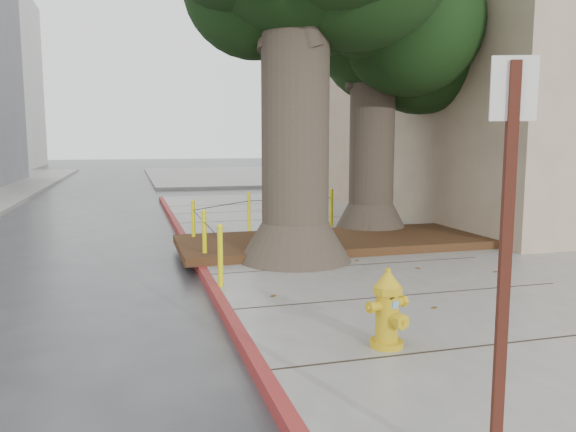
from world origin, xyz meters
name	(u,v)px	position (x,y,z in m)	size (l,w,h in m)	color
ground	(371,309)	(0.00, 0.00, 0.00)	(140.00, 140.00, 0.00)	#28282B
sidewalk_far	(270,175)	(6.00, 30.00, 0.07)	(16.00, 20.00, 0.15)	slate
curb_red	(203,272)	(-2.00, 2.50, 0.07)	(0.14, 26.00, 0.16)	maroon
planter_bed	(334,241)	(0.90, 3.90, 0.23)	(6.40, 2.60, 0.16)	black
building_corner	(553,56)	(10.00, 8.50, 5.00)	(12.00, 13.00, 10.00)	tan
building_side_white	(434,107)	(16.00, 26.00, 4.50)	(10.00, 10.00, 9.00)	silver
building_side_grey	(464,93)	(22.00, 32.00, 6.00)	(12.00, 14.00, 12.00)	slate
tree_far	(386,22)	(2.64, 5.32, 5.02)	(4.50, 3.80, 7.17)	#4C3F33
bollard_ring	(246,221)	(-0.87, 4.38, 0.66)	(3.79, 5.39, 0.95)	#D9D00C
fire_hydrant	(388,309)	(-0.61, -1.74, 0.56)	(0.45, 0.44, 0.84)	gold
signpost	(505,255)	(-1.04, -4.15, 1.63)	(0.25, 0.11, 2.62)	#471911
car_silver	(324,176)	(5.64, 17.91, 0.68)	(1.61, 3.99, 1.36)	#A4A5A9
car_red	(382,177)	(8.25, 17.21, 0.63)	(1.32, 3.80, 1.25)	maroon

